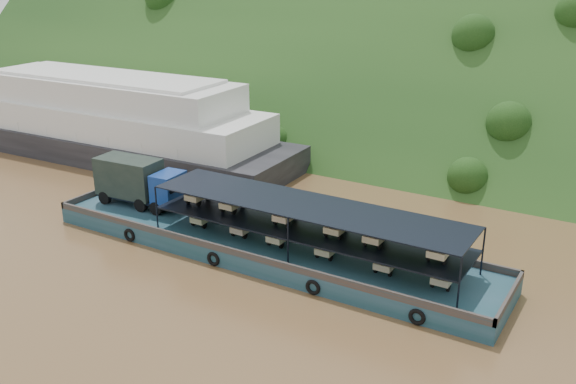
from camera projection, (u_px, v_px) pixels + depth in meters
The scene contains 4 objects.
ground at pixel (290, 249), 47.86m from camera, with size 160.00×160.00×0.00m, color brown.
hillside at pixel (444, 139), 76.82m from camera, with size 140.00×28.00×28.00m, color #153413.
cargo_barge at pixel (247, 233), 47.45m from camera, with size 35.00×7.18×5.06m.
passenger_ferry at pixel (110, 121), 69.55m from camera, with size 43.89×12.58×8.81m.
Camera 1 is at (22.30, -37.34, 20.43)m, focal length 40.00 mm.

